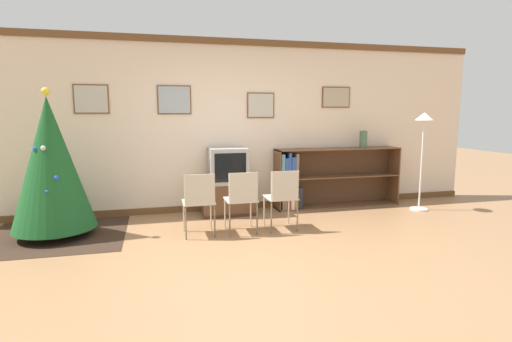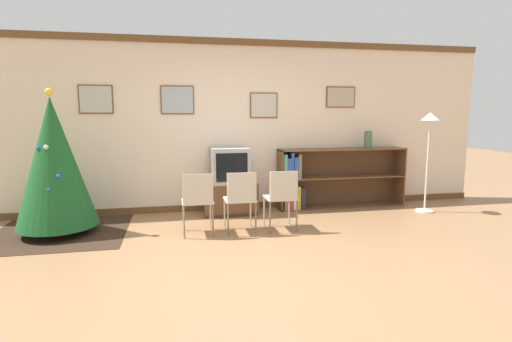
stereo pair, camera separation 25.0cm
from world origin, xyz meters
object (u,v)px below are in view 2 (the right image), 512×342
tv_console (230,198)px  bookshelf (321,179)px  standing_lamp (429,136)px  folding_chair_right (282,196)px  christmas_tree (54,163)px  television (230,165)px  folding_chair_center (241,198)px  folding_chair_left (198,200)px  vase (368,139)px

tv_console → bookshelf: 1.55m
standing_lamp → folding_chair_right: bearing=-167.8°
folding_chair_right → standing_lamp: size_ratio=0.52×
christmas_tree → standing_lamp: (5.39, 0.07, 0.27)m
television → folding_chair_center: (0.00, -1.04, -0.29)m
tv_console → folding_chair_right: bearing=-62.1°
folding_chair_left → folding_chair_center: same height
television → folding_chair_center: 1.08m
christmas_tree → television: (2.34, 0.58, -0.17)m
standing_lamp → vase: bearing=142.9°
bookshelf → christmas_tree: bearing=-170.1°
folding_chair_left → folding_chair_right: size_ratio=1.00×
folding_chair_left → bookshelf: bearing=28.7°
tv_console → folding_chair_center: 1.07m
vase → folding_chair_left: bearing=-159.1°
tv_console → television: bearing=-90.0°
television → folding_chair_left: bearing=-117.9°
christmas_tree → folding_chair_right: (2.89, -0.47, -0.46)m
television → folding_chair_right: bearing=-62.1°
tv_console → folding_chair_right: (0.55, -1.04, 0.23)m
folding_chair_right → television: bearing=117.9°
folding_chair_center → bookshelf: bearing=36.7°
folding_chair_right → standing_lamp: bearing=12.2°
christmas_tree → vase: 4.70m
folding_chair_right → vase: 2.18m
folding_chair_left → vase: (2.87, 1.10, 0.65)m
television → standing_lamp: standing_lamp is taller
folding_chair_center → folding_chair_right: (0.55, 0.00, 0.00)m
christmas_tree → bookshelf: christmas_tree is taller
tv_console → folding_chair_left: 1.20m
christmas_tree → folding_chair_left: 1.90m
folding_chair_center → folding_chair_right: bearing=0.0°
christmas_tree → tv_console: size_ratio=2.28×
christmas_tree → folding_chair_center: christmas_tree is taller
standing_lamp → folding_chair_left: bearing=-171.5°
television → vase: vase is taller
vase → television: bearing=-178.7°
television → folding_chair_right: (0.55, -1.04, -0.29)m
folding_chair_center → vase: (2.32, 1.10, 0.65)m
television → standing_lamp: size_ratio=0.37×
folding_chair_right → bookshelf: bookshelf is taller
folding_chair_center → folding_chair_right: size_ratio=1.00×
folding_chair_right → bookshelf: bearing=49.3°
vase → folding_chair_right: bearing=-148.2°
christmas_tree → folding_chair_right: 2.96m
christmas_tree → tv_console: bearing=13.9°
tv_console → folding_chair_left: (-0.55, -1.04, 0.23)m
television → christmas_tree: bearing=-166.2°
folding_chair_right → christmas_tree: bearing=170.8°
television → standing_lamp: bearing=-9.3°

